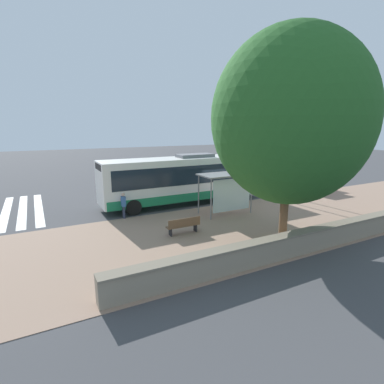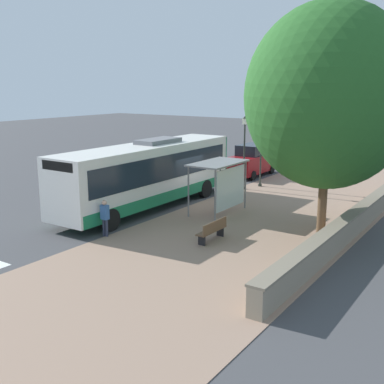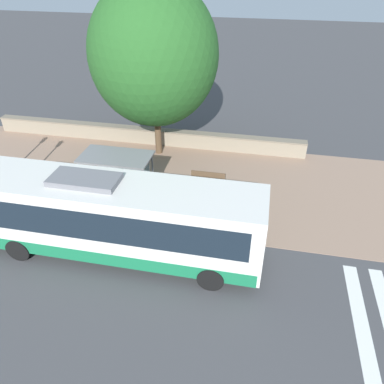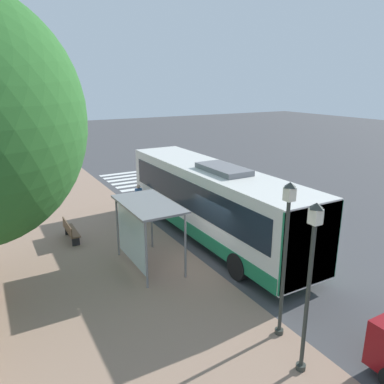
{
  "view_description": "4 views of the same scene",
  "coord_description": "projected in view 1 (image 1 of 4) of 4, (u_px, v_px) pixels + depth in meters",
  "views": [
    {
      "loc": [
        -17.14,
        11.28,
        5.44
      ],
      "look_at": [
        0.83,
        1.74,
        0.95
      ],
      "focal_mm": 28.0,
      "sensor_mm": 36.0,
      "label": 1
    },
    {
      "loc": [
        -13.83,
        20.86,
        6.28
      ],
      "look_at": [
        -1.64,
        2.72,
        1.37
      ],
      "focal_mm": 45.0,
      "sensor_mm": 36.0,
      "label": 2
    },
    {
      "loc": [
        12.28,
        7.37,
        10.6
      ],
      "look_at": [
        -0.64,
        4.71,
        1.91
      ],
      "focal_mm": 35.0,
      "sensor_mm": 36.0,
      "label": 3
    },
    {
      "loc": [
        -6.99,
        -11.36,
        6.82
      ],
      "look_at": [
        0.69,
        2.2,
        2.25
      ],
      "focal_mm": 35.0,
      "sensor_mm": 36.0,
      "label": 4
    }
  ],
  "objects": [
    {
      "name": "parked_car_behind_bus",
      "position": [
        299.0,
        177.0,
        26.15
      ],
      "size": [
        1.94,
        4.57,
        2.18
      ],
      "color": "maroon",
      "rests_on": "ground"
    },
    {
      "name": "street_lamp_far",
      "position": [
        294.0,
        165.0,
        22.56
      ],
      "size": [
        0.28,
        0.28,
        4.35
      ],
      "color": "#2D332D",
      "rests_on": "ground"
    },
    {
      "name": "pedestrian",
      "position": [
        123.0,
        204.0,
        17.82
      ],
      "size": [
        0.34,
        0.22,
        1.58
      ],
      "color": "#2D3347",
      "rests_on": "ground"
    },
    {
      "name": "bus",
      "position": [
        184.0,
        178.0,
        21.18
      ],
      "size": [
        2.61,
        11.73,
        3.51
      ],
      "color": "silver",
      "rests_on": "ground"
    },
    {
      "name": "bus_shelter",
      "position": [
        227.0,
        181.0,
        18.46
      ],
      "size": [
        1.79,
        3.28,
        2.56
      ],
      "color": "slate",
      "rests_on": "ground"
    },
    {
      "name": "sidewalk_plaza",
      "position": [
        262.0,
        222.0,
        17.24
      ],
      "size": [
        9.0,
        44.0,
        0.02
      ],
      "color": "#937560",
      "rests_on": "ground"
    },
    {
      "name": "stone_wall",
      "position": [
        322.0,
        237.0,
        13.64
      ],
      "size": [
        0.6,
        20.0,
        1.0
      ],
      "color": "gray",
      "rests_on": "ground"
    },
    {
      "name": "street_lamp_near",
      "position": [
        276.0,
        165.0,
        22.36
      ],
      "size": [
        0.28,
        0.28,
        4.44
      ],
      "color": "#2D332D",
      "rests_on": "ground"
    },
    {
      "name": "bench",
      "position": [
        184.0,
        225.0,
        15.3
      ],
      "size": [
        0.4,
        1.79,
        0.88
      ],
      "color": "brown",
      "rests_on": "ground"
    },
    {
      "name": "ground_plane",
      "position": [
        219.0,
        205.0,
        21.12
      ],
      "size": [
        120.0,
        120.0,
        0.0
      ],
      "primitive_type": "plane",
      "color": "#424244",
      "rests_on": "ground"
    },
    {
      "name": "shade_tree",
      "position": [
        290.0,
        118.0,
        12.95
      ],
      "size": [
        6.89,
        6.89,
        9.58
      ],
      "color": "brown",
      "rests_on": "ground"
    }
  ]
}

